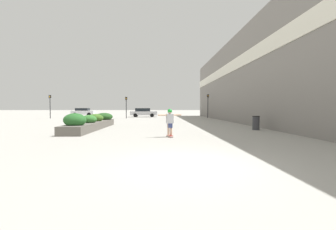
{
  "coord_description": "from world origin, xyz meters",
  "views": [
    {
      "loc": [
        -0.7,
        -6.28,
        1.6
      ],
      "look_at": [
        -0.1,
        11.42,
        1.03
      ],
      "focal_mm": 24.0,
      "sensor_mm": 36.0,
      "label": 1
    }
  ],
  "objects_px": {
    "skateboarder": "(170,119)",
    "traffic_light_right": "(208,102)",
    "car_leftmost": "(83,112)",
    "traffic_light_far_left": "(50,103)",
    "traffic_light_left": "(126,104)",
    "car_center_left": "(144,112)",
    "skateboard": "(170,136)",
    "trash_bin": "(256,123)"
  },
  "relations": [
    {
      "from": "car_leftmost",
      "to": "traffic_light_left",
      "type": "xyz_separation_m",
      "value": [
        9.2,
        -8.36,
        1.4
      ]
    },
    {
      "from": "car_leftmost",
      "to": "traffic_light_far_left",
      "type": "relative_size",
      "value": 1.17
    },
    {
      "from": "skateboarder",
      "to": "traffic_light_right",
      "type": "xyz_separation_m",
      "value": [
        6.83,
        22.35,
        1.52
      ]
    },
    {
      "from": "traffic_light_right",
      "to": "traffic_light_far_left",
      "type": "xyz_separation_m",
      "value": [
        -23.88,
        -0.33,
        -0.1
      ]
    },
    {
      "from": "skateboarder",
      "to": "car_center_left",
      "type": "relative_size",
      "value": 0.32
    },
    {
      "from": "car_leftmost",
      "to": "traffic_light_left",
      "type": "distance_m",
      "value": 12.51
    },
    {
      "from": "skateboard",
      "to": "skateboarder",
      "type": "relative_size",
      "value": 0.43
    },
    {
      "from": "car_center_left",
      "to": "traffic_light_right",
      "type": "relative_size",
      "value": 1.25
    },
    {
      "from": "car_center_left",
      "to": "traffic_light_far_left",
      "type": "relative_size",
      "value": 1.31
    },
    {
      "from": "skateboarder",
      "to": "car_leftmost",
      "type": "height_order",
      "value": "skateboarder"
    },
    {
      "from": "car_center_left",
      "to": "skateboarder",
      "type": "bearing_deg",
      "value": 7.24
    },
    {
      "from": "skateboarder",
      "to": "car_center_left",
      "type": "distance_m",
      "value": 27.2
    },
    {
      "from": "traffic_light_right",
      "to": "trash_bin",
      "type": "bearing_deg",
      "value": -91.45
    },
    {
      "from": "skateboarder",
      "to": "traffic_light_far_left",
      "type": "height_order",
      "value": "traffic_light_far_left"
    },
    {
      "from": "skateboarder",
      "to": "car_leftmost",
      "type": "distance_m",
      "value": 33.47
    },
    {
      "from": "skateboarder",
      "to": "traffic_light_right",
      "type": "distance_m",
      "value": 23.42
    },
    {
      "from": "traffic_light_right",
      "to": "traffic_light_far_left",
      "type": "distance_m",
      "value": 23.88
    },
    {
      "from": "traffic_light_left",
      "to": "traffic_light_far_left",
      "type": "height_order",
      "value": "traffic_light_far_left"
    },
    {
      "from": "trash_bin",
      "to": "traffic_light_far_left",
      "type": "bearing_deg",
      "value": 141.99
    },
    {
      "from": "traffic_light_right",
      "to": "skateboard",
      "type": "bearing_deg",
      "value": -107.0
    },
    {
      "from": "skateboard",
      "to": "traffic_light_far_left",
      "type": "relative_size",
      "value": 0.18
    },
    {
      "from": "car_leftmost",
      "to": "traffic_light_left",
      "type": "relative_size",
      "value": 1.27
    },
    {
      "from": "skateboard",
      "to": "car_center_left",
      "type": "distance_m",
      "value": 27.21
    },
    {
      "from": "car_leftmost",
      "to": "skateboarder",
      "type": "bearing_deg",
      "value": 26.33
    },
    {
      "from": "trash_bin",
      "to": "car_center_left",
      "type": "bearing_deg",
      "value": 112.82
    },
    {
      "from": "skateboard",
      "to": "traffic_light_right",
      "type": "relative_size",
      "value": 0.17
    },
    {
      "from": "traffic_light_left",
      "to": "traffic_light_right",
      "type": "relative_size",
      "value": 0.88
    },
    {
      "from": "skateboard",
      "to": "traffic_light_right",
      "type": "xyz_separation_m",
      "value": [
        6.83,
        22.35,
        2.42
      ]
    },
    {
      "from": "trash_bin",
      "to": "traffic_light_far_left",
      "type": "relative_size",
      "value": 0.29
    },
    {
      "from": "skateboarder",
      "to": "car_center_left",
      "type": "height_order",
      "value": "skateboarder"
    },
    {
      "from": "skateboarder",
      "to": "trash_bin",
      "type": "height_order",
      "value": "skateboarder"
    },
    {
      "from": "skateboarder",
      "to": "car_leftmost",
      "type": "bearing_deg",
      "value": 97.19
    },
    {
      "from": "skateboarder",
      "to": "traffic_light_left",
      "type": "bearing_deg",
      "value": 85.47
    },
    {
      "from": "traffic_light_right",
      "to": "car_leftmost",
      "type": "bearing_deg",
      "value": 160.57
    },
    {
      "from": "car_center_left",
      "to": "traffic_light_far_left",
      "type": "height_order",
      "value": "traffic_light_far_left"
    },
    {
      "from": "traffic_light_far_left",
      "to": "car_leftmost",
      "type": "bearing_deg",
      "value": 74.57
    },
    {
      "from": "traffic_light_left",
      "to": "trash_bin",
      "type": "bearing_deg",
      "value": -56.18
    },
    {
      "from": "skateboarder",
      "to": "traffic_light_far_left",
      "type": "distance_m",
      "value": 27.88
    },
    {
      "from": "skateboarder",
      "to": "traffic_light_far_left",
      "type": "relative_size",
      "value": 0.41
    },
    {
      "from": "skateboarder",
      "to": "traffic_light_right",
      "type": "bearing_deg",
      "value": 53.86
    },
    {
      "from": "traffic_light_far_left",
      "to": "traffic_light_right",
      "type": "bearing_deg",
      "value": 0.8
    },
    {
      "from": "car_leftmost",
      "to": "traffic_light_right",
      "type": "distance_m",
      "value": 23.04
    }
  ]
}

